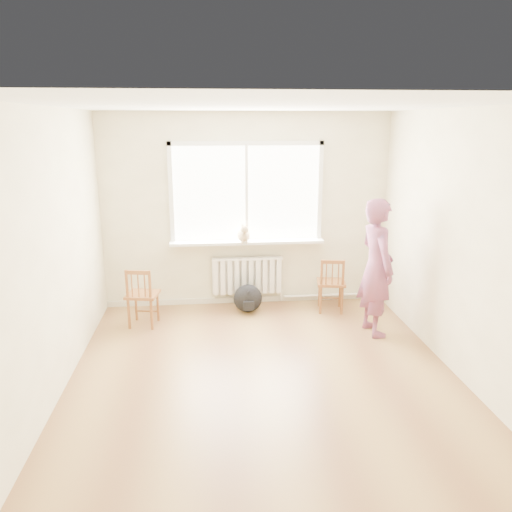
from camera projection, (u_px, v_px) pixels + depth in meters
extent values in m
plane|color=olive|center=(264.00, 377.00, 5.17)|extent=(4.50, 4.50, 0.00)
plane|color=white|center=(266.00, 105.00, 4.47)|extent=(4.50, 4.50, 0.00)
cube|color=beige|center=(246.00, 211.00, 6.98)|extent=(4.00, 0.01, 2.70)
cube|color=white|center=(246.00, 193.00, 6.90)|extent=(2.00, 0.02, 1.30)
cube|color=white|center=(246.00, 143.00, 6.70)|extent=(2.12, 0.05, 0.06)
cube|color=white|center=(171.00, 195.00, 6.78)|extent=(0.06, 0.05, 1.42)
cube|color=white|center=(320.00, 193.00, 6.97)|extent=(0.06, 0.05, 1.42)
cube|color=white|center=(247.00, 194.00, 6.88)|extent=(0.04, 0.05, 1.30)
cube|color=white|center=(247.00, 242.00, 6.98)|extent=(2.15, 0.22, 0.04)
cube|color=white|center=(247.00, 275.00, 7.17)|extent=(1.00, 0.02, 0.55)
cube|color=white|center=(247.00, 276.00, 7.13)|extent=(1.00, 0.10, 0.51)
cube|color=white|center=(247.00, 259.00, 7.06)|extent=(1.00, 0.12, 0.03)
cylinder|color=silver|center=(331.00, 295.00, 7.37)|extent=(1.40, 0.04, 0.04)
cube|color=beige|center=(247.00, 299.00, 7.31)|extent=(4.00, 0.03, 0.08)
cube|color=brown|center=(143.00, 295.00, 6.40)|extent=(0.45, 0.43, 0.04)
cylinder|color=brown|center=(158.00, 306.00, 6.58)|extent=(0.03, 0.03, 0.41)
cylinder|color=brown|center=(136.00, 305.00, 6.60)|extent=(0.03, 0.03, 0.41)
cylinder|color=brown|center=(152.00, 314.00, 6.30)|extent=(0.03, 0.03, 0.41)
cylinder|color=brown|center=(129.00, 314.00, 6.32)|extent=(0.03, 0.03, 0.41)
cylinder|color=brown|center=(151.00, 300.00, 6.25)|extent=(0.04, 0.04, 0.78)
cylinder|color=brown|center=(128.00, 300.00, 6.27)|extent=(0.04, 0.04, 0.78)
cube|color=brown|center=(137.00, 272.00, 6.17)|extent=(0.32, 0.09, 0.05)
cylinder|color=brown|center=(145.00, 285.00, 6.20)|extent=(0.02, 0.02, 0.31)
cylinder|color=brown|center=(138.00, 285.00, 6.21)|extent=(0.02, 0.02, 0.31)
cylinder|color=brown|center=(132.00, 285.00, 6.22)|extent=(0.02, 0.02, 0.31)
cube|color=brown|center=(331.00, 282.00, 6.90)|extent=(0.43, 0.42, 0.04)
cylinder|color=brown|center=(340.00, 293.00, 7.08)|extent=(0.03, 0.03, 0.41)
cylinder|color=brown|center=(319.00, 293.00, 7.10)|extent=(0.03, 0.03, 0.41)
cylinder|color=brown|center=(342.00, 300.00, 6.80)|extent=(0.03, 0.03, 0.41)
cylinder|color=brown|center=(321.00, 300.00, 6.82)|extent=(0.03, 0.03, 0.41)
cylinder|color=brown|center=(343.00, 288.00, 6.76)|extent=(0.04, 0.04, 0.77)
cylinder|color=brown|center=(321.00, 287.00, 6.77)|extent=(0.04, 0.04, 0.77)
cube|color=brown|center=(333.00, 262.00, 6.67)|extent=(0.31, 0.08, 0.05)
cylinder|color=brown|center=(338.00, 274.00, 6.71)|extent=(0.02, 0.02, 0.31)
cylinder|color=brown|center=(332.00, 274.00, 6.71)|extent=(0.02, 0.02, 0.31)
cylinder|color=brown|center=(326.00, 273.00, 6.72)|extent=(0.02, 0.02, 0.31)
imported|color=#AF3A4E|center=(376.00, 267.00, 6.06)|extent=(0.49, 0.67, 1.69)
ellipsoid|color=#CBB78A|center=(244.00, 235.00, 6.88)|extent=(0.20, 0.29, 0.20)
sphere|color=#CBB78A|center=(245.00, 229.00, 6.72)|extent=(0.11, 0.11, 0.11)
cone|color=#CBB78A|center=(242.00, 225.00, 6.71)|extent=(0.04, 0.04, 0.05)
cone|color=#CBB78A|center=(247.00, 225.00, 6.71)|extent=(0.04, 0.04, 0.05)
cylinder|color=#CBB78A|center=(243.00, 237.00, 7.03)|extent=(0.03, 0.19, 0.02)
cylinder|color=#CBB78A|center=(242.00, 240.00, 6.79)|extent=(0.02, 0.02, 0.10)
cylinder|color=#CBB78A|center=(247.00, 240.00, 6.80)|extent=(0.02, 0.02, 0.10)
ellipsoid|color=black|center=(248.00, 298.00, 6.89)|extent=(0.47, 0.41, 0.40)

